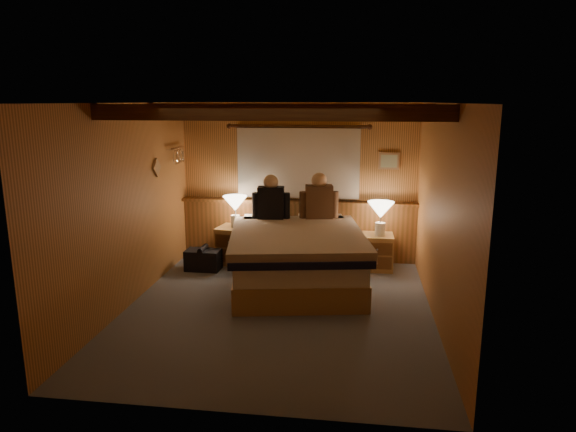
% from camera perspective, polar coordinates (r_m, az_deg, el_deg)
% --- Properties ---
extents(floor, '(4.20, 4.20, 0.00)m').
position_cam_1_polar(floor, '(6.20, -1.11, -10.31)').
color(floor, '#575E68').
rests_on(floor, ground).
extents(ceiling, '(4.20, 4.20, 0.00)m').
position_cam_1_polar(ceiling, '(5.71, -1.21, 12.46)').
color(ceiling, '#DEA953').
rests_on(ceiling, wall_back).
extents(wall_back, '(3.60, 0.00, 3.60)m').
position_cam_1_polar(wall_back, '(7.88, 1.18, 3.77)').
color(wall_back, '#D48D4C').
rests_on(wall_back, floor).
extents(wall_left, '(0.00, 4.20, 4.20)m').
position_cam_1_polar(wall_left, '(6.36, -17.40, 1.02)').
color(wall_left, '#D48D4C').
rests_on(wall_left, floor).
extents(wall_right, '(0.00, 4.20, 4.20)m').
position_cam_1_polar(wall_right, '(5.84, 16.57, 0.08)').
color(wall_right, '#D48D4C').
rests_on(wall_right, floor).
extents(wall_front, '(3.60, 0.00, 3.60)m').
position_cam_1_polar(wall_front, '(3.85, -5.97, -5.91)').
color(wall_front, '#D48D4C').
rests_on(wall_front, floor).
extents(wainscot, '(3.60, 0.23, 0.94)m').
position_cam_1_polar(wainscot, '(7.96, 1.11, -1.39)').
color(wainscot, brown).
rests_on(wainscot, wall_back).
extents(curtain_window, '(2.18, 0.09, 1.11)m').
position_cam_1_polar(curtain_window, '(7.77, 1.13, 6.03)').
color(curtain_window, '#4F3013').
rests_on(curtain_window, wall_back).
extents(ceiling_beams, '(3.60, 1.65, 0.16)m').
position_cam_1_polar(ceiling_beams, '(5.86, -0.98, 11.59)').
color(ceiling_beams, '#4F3013').
rests_on(ceiling_beams, ceiling).
extents(coat_rail, '(0.05, 0.55, 0.24)m').
position_cam_1_polar(coat_rail, '(7.71, -12.16, 6.79)').
color(coat_rail, white).
rests_on(coat_rail, wall_left).
extents(framed_print, '(0.30, 0.04, 0.25)m').
position_cam_1_polar(framed_print, '(7.78, 11.16, 6.01)').
color(framed_print, tan).
rests_on(framed_print, wall_back).
extents(bed, '(2.02, 2.45, 0.75)m').
position_cam_1_polar(bed, '(6.88, 0.96, -4.50)').
color(bed, '#AC8849').
rests_on(bed, floor).
extents(nightstand_left, '(0.58, 0.54, 0.56)m').
position_cam_1_polar(nightstand_left, '(7.85, -5.85, -3.22)').
color(nightstand_left, '#AC8849').
rests_on(nightstand_left, floor).
extents(nightstand_right, '(0.48, 0.43, 0.52)m').
position_cam_1_polar(nightstand_right, '(7.64, 9.78, -3.95)').
color(nightstand_right, '#AC8849').
rests_on(nightstand_right, floor).
extents(lamp_left, '(0.36, 0.36, 0.48)m').
position_cam_1_polar(lamp_left, '(7.71, -5.89, 1.19)').
color(lamp_left, white).
rests_on(lamp_left, nightstand_left).
extents(lamp_right, '(0.38, 0.38, 0.50)m').
position_cam_1_polar(lamp_right, '(7.45, 10.25, 0.44)').
color(lamp_right, white).
rests_on(lamp_right, nightstand_right).
extents(person_left, '(0.55, 0.25, 0.67)m').
position_cam_1_polar(person_left, '(7.42, -1.91, 1.73)').
color(person_left, black).
rests_on(person_left, bed).
extents(person_right, '(0.56, 0.29, 0.69)m').
position_cam_1_polar(person_right, '(7.46, 3.46, 1.84)').
color(person_right, '#543621').
rests_on(person_right, bed).
extents(duffel_bag, '(0.51, 0.31, 0.36)m').
position_cam_1_polar(duffel_bag, '(7.62, -9.40, -4.78)').
color(duffel_bag, black).
rests_on(duffel_bag, floor).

